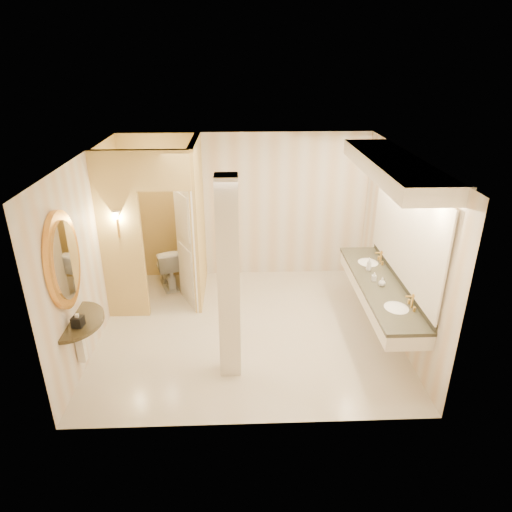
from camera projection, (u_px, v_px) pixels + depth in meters
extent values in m
plane|color=beige|center=(248.00, 329.00, 7.14)|extent=(4.50, 4.50, 0.00)
plane|color=silver|center=(246.00, 156.00, 6.03)|extent=(4.50, 4.50, 0.00)
cube|color=beige|center=(245.00, 207.00, 8.41)|extent=(4.50, 0.02, 2.70)
cube|color=beige|center=(251.00, 325.00, 4.76)|extent=(4.50, 0.02, 2.70)
cube|color=beige|center=(90.00, 252.00, 6.50)|extent=(0.02, 4.00, 2.70)
cube|color=beige|center=(401.00, 247.00, 6.67)|extent=(0.02, 4.00, 2.70)
cube|color=#DFCD75|center=(198.00, 221.00, 7.70)|extent=(0.10, 1.50, 2.70)
cube|color=#DFCD75|center=(121.00, 239.00, 6.97)|extent=(0.65, 0.10, 2.70)
cube|color=#DFCD75|center=(163.00, 170.00, 6.57)|extent=(0.80, 0.10, 0.60)
cube|color=white|center=(186.00, 247.00, 7.46)|extent=(0.40, 0.74, 2.10)
cylinder|color=gold|center=(118.00, 228.00, 6.83)|extent=(0.03, 0.03, 0.30)
cone|color=white|center=(116.00, 215.00, 6.74)|extent=(0.14, 0.14, 0.14)
cube|color=white|center=(380.00, 291.00, 6.73)|extent=(0.60, 2.62, 0.24)
cube|color=black|center=(381.00, 284.00, 6.68)|extent=(0.64, 2.66, 0.05)
cube|color=black|center=(400.00, 280.00, 6.66)|extent=(0.03, 2.62, 0.10)
ellipsoid|color=white|center=(396.00, 311.00, 6.04)|extent=(0.40, 0.44, 0.15)
cylinder|color=gold|center=(412.00, 302.00, 5.99)|extent=(0.03, 0.03, 0.22)
ellipsoid|color=white|center=(368.00, 265.00, 7.33)|extent=(0.40, 0.44, 0.15)
cylinder|color=gold|center=(381.00, 257.00, 7.29)|extent=(0.03, 0.03, 0.22)
cube|color=white|center=(407.00, 230.00, 6.34)|extent=(0.03, 2.62, 1.40)
cube|color=white|center=(395.00, 167.00, 5.96)|extent=(0.75, 2.82, 0.22)
cylinder|color=black|center=(73.00, 322.00, 5.75)|extent=(0.94, 0.94, 0.05)
cube|color=white|center=(80.00, 341.00, 5.88)|extent=(0.10, 0.10, 0.60)
cylinder|color=#EDA445|center=(63.00, 260.00, 5.41)|extent=(0.07, 0.94, 0.94)
cylinder|color=white|center=(66.00, 260.00, 5.41)|extent=(0.02, 0.75, 0.75)
cube|color=white|center=(229.00, 281.00, 5.67)|extent=(0.27, 0.27, 2.70)
cube|color=black|center=(78.00, 322.00, 5.59)|extent=(0.15, 0.15, 0.13)
imported|color=white|center=(168.00, 267.00, 8.30)|extent=(0.67, 0.87, 0.78)
imported|color=beige|center=(374.00, 277.00, 6.70)|extent=(0.06, 0.06, 0.13)
imported|color=silver|center=(382.00, 282.00, 6.55)|extent=(0.12, 0.12, 0.13)
imported|color=#C6B28C|center=(369.00, 264.00, 7.00)|extent=(0.10, 0.10, 0.21)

